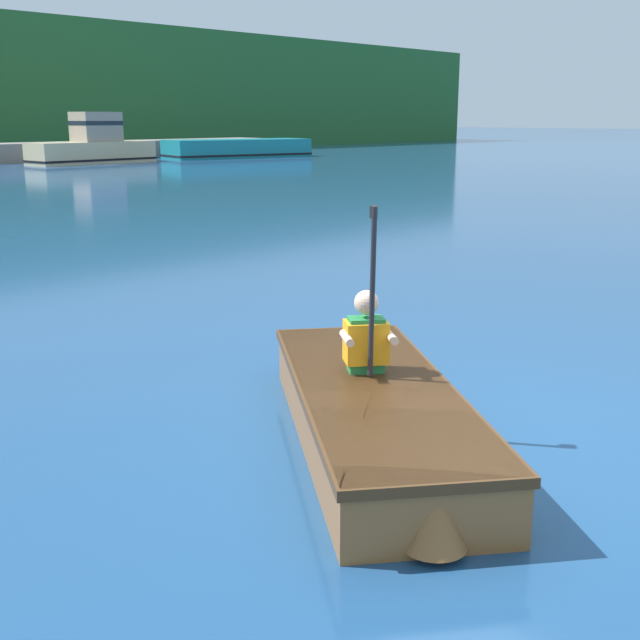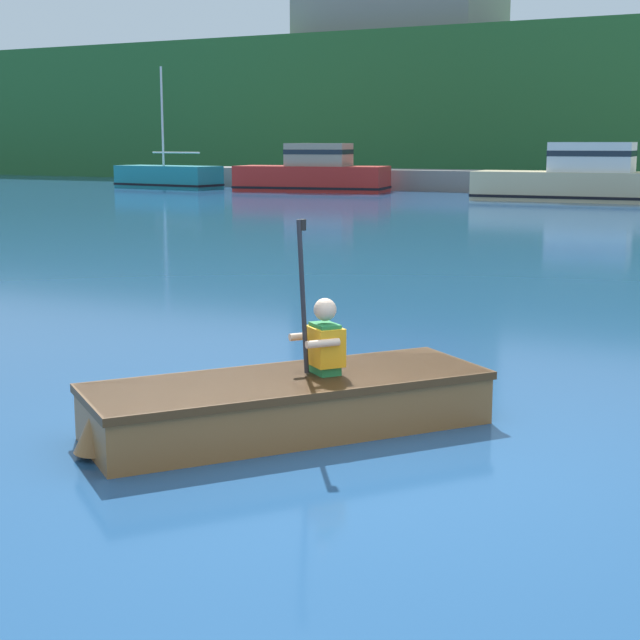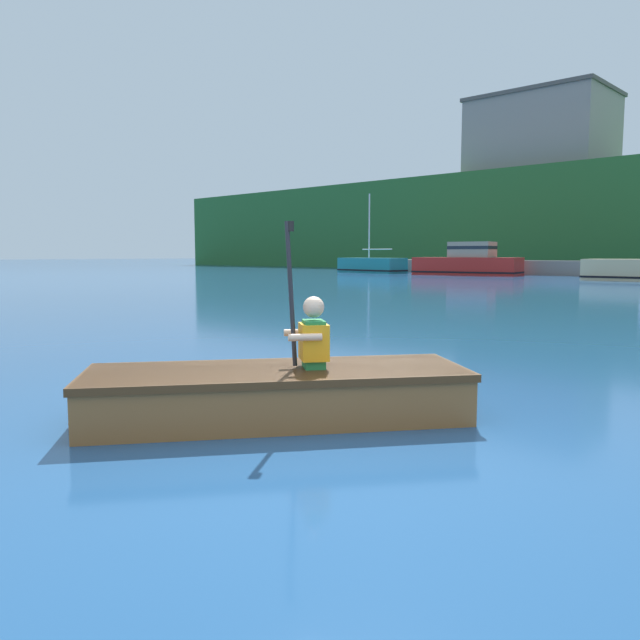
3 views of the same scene
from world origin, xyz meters
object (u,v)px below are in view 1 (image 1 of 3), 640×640
(rowboat_foreground, at_px, (375,412))
(person_paddler, at_px, (366,335))
(moored_boat_dock_center_near, at_px, (238,149))
(moored_boat_dock_center_far, at_px, (93,146))

(rowboat_foreground, xyz_separation_m, person_paddler, (0.20, 0.26, 0.43))
(moored_boat_dock_center_near, height_order, rowboat_foreground, moored_boat_dock_center_near)
(moored_boat_dock_center_far, relative_size, rowboat_foreground, 2.08)
(moored_boat_dock_center_near, relative_size, moored_boat_dock_center_far, 1.33)
(moored_boat_dock_center_far, relative_size, person_paddler, 5.36)
(moored_boat_dock_center_near, bearing_deg, person_paddler, -128.81)
(rowboat_foreground, bearing_deg, moored_boat_dock_center_far, 62.38)
(moored_boat_dock_center_near, height_order, moored_boat_dock_center_far, moored_boat_dock_center_far)
(moored_boat_dock_center_near, relative_size, rowboat_foreground, 2.77)
(moored_boat_dock_center_near, relative_size, person_paddler, 7.13)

